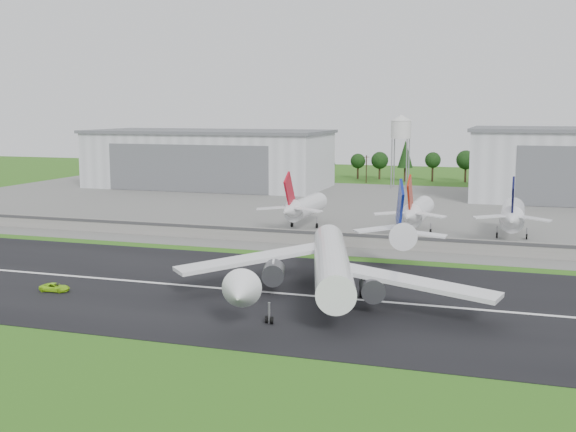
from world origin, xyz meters
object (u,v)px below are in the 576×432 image
(ground_vehicle, at_px, (55,287))
(parked_jet_red_b, at_px, (416,212))
(parked_jet_navy, at_px, (513,215))
(parked_jet_red_a, at_px, (303,207))
(main_airliner, at_px, (330,270))

(ground_vehicle, relative_size, parked_jet_red_b, 0.17)
(parked_jet_navy, bearing_deg, parked_jet_red_a, -179.95)
(ground_vehicle, relative_size, parked_jet_navy, 0.17)
(parked_jet_red_a, height_order, parked_jet_red_b, parked_jet_red_b)
(main_airliner, height_order, parked_jet_red_a, main_airliner)
(main_airliner, relative_size, parked_jet_red_b, 1.86)
(parked_jet_red_a, bearing_deg, main_airliner, -69.42)
(parked_jet_red_a, bearing_deg, parked_jet_navy, 0.05)
(parked_jet_red_b, bearing_deg, ground_vehicle, -123.75)
(parked_jet_red_b, bearing_deg, main_airliner, -94.18)
(main_airliner, relative_size, parked_jet_red_a, 1.86)
(parked_jet_red_a, bearing_deg, parked_jet_red_b, 0.03)
(parked_jet_navy, bearing_deg, ground_vehicle, -134.06)
(parked_jet_red_a, distance_m, parked_jet_red_b, 30.03)
(parked_jet_navy, bearing_deg, main_airliner, -112.78)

